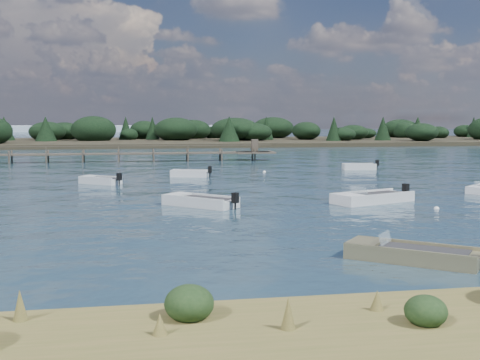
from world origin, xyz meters
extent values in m
plane|color=#172A37|center=(0.00, 60.00, 0.00)|extent=(400.00, 400.00, 0.00)
cube|color=silver|center=(-14.00, 22.48, 0.11)|extent=(3.61, 3.22, 0.76)
cube|color=silver|center=(-15.04, 23.28, 0.55)|extent=(1.43, 1.51, 0.15)
cube|color=#262629|center=(-13.78, 22.31, 0.47)|extent=(2.56, 2.33, 0.13)
cube|color=silver|center=(-14.38, 21.97, 0.55)|extent=(2.83, 2.21, 0.15)
cube|color=silver|center=(-13.61, 22.99, 0.55)|extent=(2.83, 2.21, 0.15)
cube|color=black|center=(-12.43, 21.29, 0.68)|extent=(0.46, 0.48, 0.60)
cylinder|color=black|center=(-12.43, 21.29, 0.16)|extent=(0.15, 0.15, 0.60)
cube|color=silver|center=(-7.21, 8.54, 0.11)|extent=(4.64, 4.54, 0.78)
cube|color=silver|center=(-8.51, 9.77, 0.57)|extent=(1.93, 1.95, 0.16)
cube|color=#262629|center=(-6.94, 8.28, 0.48)|extent=(3.31, 3.24, 0.13)
cube|color=silver|center=(-7.78, 7.94, 0.57)|extent=(3.50, 3.34, 0.16)
cube|color=silver|center=(-6.64, 9.14, 0.57)|extent=(3.50, 3.34, 0.16)
cube|color=black|center=(-5.33, 6.75, 0.71)|extent=(0.49, 0.49, 0.62)
cylinder|color=black|center=(-5.33, 6.75, 0.17)|extent=(0.16, 0.16, 0.62)
cube|color=#726C4C|center=(-0.83, -7.08, 0.10)|extent=(4.86, 4.43, 0.73)
cube|color=#726C4C|center=(-2.25, -5.93, 0.53)|extent=(1.91, 1.97, 0.15)
cube|color=#262629|center=(-0.53, -7.33, 0.45)|extent=(3.44, 3.18, 0.13)
cube|color=#726C4C|center=(-1.35, -7.73, 0.53)|extent=(3.82, 3.15, 0.15)
cube|color=#726C4C|center=(-0.31, -6.44, 0.53)|extent=(3.82, 3.15, 0.15)
cube|color=silver|center=(-1.65, -6.41, 0.79)|extent=(0.94, 1.10, 0.44)
cube|color=silver|center=(3.86, 8.30, 0.11)|extent=(5.85, 3.95, 0.80)
cube|color=silver|center=(1.93, 7.53, 0.58)|extent=(1.91, 2.20, 0.16)
cube|color=#262629|center=(4.27, 8.47, 0.49)|extent=(4.07, 2.91, 0.14)
cube|color=silver|center=(4.22, 7.41, 0.58)|extent=(5.13, 2.17, 0.16)
cube|color=silver|center=(3.51, 9.19, 0.58)|extent=(5.13, 2.17, 0.16)
cube|color=black|center=(6.64, 9.42, 0.72)|extent=(0.44, 0.48, 0.63)
cylinder|color=black|center=(6.64, 9.42, 0.17)|extent=(0.15, 0.15, 0.63)
cube|color=silver|center=(2.75, 7.85, 0.86)|extent=(0.72, 1.44, 0.48)
cube|color=silver|center=(12.04, 32.02, 0.11)|extent=(3.50, 1.71, 0.79)
cube|color=silver|center=(10.77, 32.16, 0.57)|extent=(0.94, 1.29, 0.16)
cube|color=#262629|center=(12.31, 31.99, 0.48)|extent=(2.40, 1.32, 0.13)
cube|color=silver|center=(11.97, 31.42, 0.57)|extent=(3.36, 0.50, 0.16)
cube|color=silver|center=(12.10, 32.63, 0.57)|extent=(3.36, 0.50, 0.16)
cube|color=black|center=(13.96, 31.81, 0.71)|extent=(0.35, 0.41, 0.62)
cylinder|color=black|center=(13.96, 31.81, 0.17)|extent=(0.12, 0.12, 0.62)
cube|color=silver|center=(-6.24, 27.16, 0.11)|extent=(3.60, 2.30, 0.78)
cube|color=silver|center=(-7.45, 27.55, 0.57)|extent=(1.13, 1.39, 0.16)
cube|color=#262629|center=(-5.99, 27.08, 0.48)|extent=(2.50, 1.72, 0.13)
cube|color=silver|center=(-6.43, 26.59, 0.57)|extent=(3.23, 1.16, 0.16)
cube|color=silver|center=(-6.06, 27.74, 0.57)|extent=(3.23, 1.16, 0.16)
cube|color=black|center=(-4.42, 26.57, 0.70)|extent=(0.41, 0.46, 0.61)
cylinder|color=black|center=(-4.42, 26.57, 0.17)|extent=(0.14, 0.14, 0.61)
cube|color=silver|center=(12.91, 11.01, 0.46)|extent=(1.63, 1.70, 0.13)
cube|color=silver|center=(13.69, 12.53, 0.46)|extent=(3.28, 2.60, 0.13)
sphere|color=white|center=(-1.83, -6.13, 0.00)|extent=(0.32, 0.32, 0.32)
sphere|color=white|center=(6.52, 4.94, 0.00)|extent=(0.32, 0.32, 0.32)
sphere|color=white|center=(-8.65, 9.30, 0.00)|extent=(0.32, 0.32, 0.32)
sphere|color=white|center=(1.58, 30.69, 0.00)|extent=(0.32, 0.32, 0.32)
cube|color=#494136|center=(-26.00, 48.00, 1.00)|extent=(64.00, 1.80, 0.18)
cube|color=#494136|center=(4.00, 48.00, 1.00)|extent=(5.00, 3.20, 0.18)
cube|color=#494136|center=(4.00, 48.00, 1.90)|extent=(0.80, 0.80, 1.60)
cube|color=#494136|center=(-26.00, 47.15, 2.00)|extent=(64.00, 0.06, 0.06)
cylinder|color=#494136|center=(-26.00, 47.15, 0.40)|extent=(0.20, 0.20, 2.20)
cylinder|color=#494136|center=(-26.00, 48.85, 0.40)|extent=(0.20, 0.20, 2.20)
cylinder|color=#494136|center=(-21.73, 47.15, 0.40)|extent=(0.20, 0.20, 2.20)
cylinder|color=#494136|center=(-21.73, 48.85, 0.40)|extent=(0.20, 0.20, 2.20)
cylinder|color=#494136|center=(-17.47, 47.15, 0.40)|extent=(0.20, 0.20, 2.20)
cylinder|color=#494136|center=(-17.47, 48.85, 0.40)|extent=(0.20, 0.20, 2.20)
cylinder|color=#494136|center=(-13.20, 47.15, 0.40)|extent=(0.20, 0.20, 2.20)
cylinder|color=#494136|center=(-13.20, 48.85, 0.40)|extent=(0.20, 0.20, 2.20)
cylinder|color=#494136|center=(-8.93, 47.15, 0.40)|extent=(0.20, 0.20, 2.20)
cylinder|color=#494136|center=(-8.93, 48.85, 0.40)|extent=(0.20, 0.20, 2.20)
cylinder|color=#494136|center=(-4.67, 47.15, 0.40)|extent=(0.20, 0.20, 2.20)
cylinder|color=#494136|center=(-4.67, 48.85, 0.40)|extent=(0.20, 0.20, 2.20)
cylinder|color=#494136|center=(-0.40, 47.15, 0.40)|extent=(0.20, 0.20, 2.20)
cylinder|color=#494136|center=(-0.40, 48.85, 0.40)|extent=(0.20, 0.20, 2.20)
cylinder|color=#494136|center=(3.87, 47.15, 0.40)|extent=(0.20, 0.20, 2.20)
cylinder|color=#494136|center=(3.87, 48.85, 0.40)|extent=(0.20, 0.20, 2.20)
cube|color=black|center=(25.00, 100.00, 0.00)|extent=(190.00, 40.00, 1.60)
ellipsoid|color=black|center=(25.00, 100.00, 2.80)|extent=(180.50, 36.00, 4.40)
camera|label=1|loc=(-11.02, -27.89, 5.36)|focal=45.00mm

